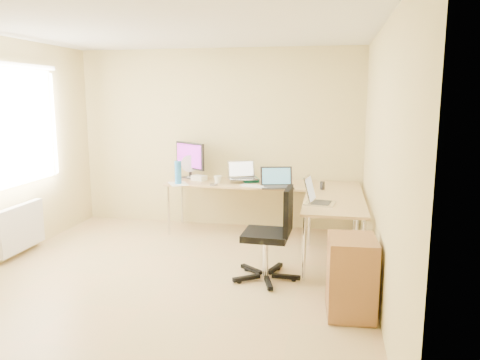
% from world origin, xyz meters
% --- Properties ---
extents(floor, '(4.50, 4.50, 0.00)m').
position_xyz_m(floor, '(0.00, 0.00, 0.00)').
color(floor, tan).
rests_on(floor, ground).
extents(ceiling, '(4.50, 4.50, 0.00)m').
position_xyz_m(ceiling, '(0.00, 0.00, 2.60)').
color(ceiling, white).
rests_on(ceiling, ground).
extents(wall_back, '(4.50, 0.00, 4.50)m').
position_xyz_m(wall_back, '(0.00, 2.25, 1.30)').
color(wall_back, '#D3C17E').
rests_on(wall_back, ground).
extents(wall_front, '(4.50, 0.00, 4.50)m').
position_xyz_m(wall_front, '(0.00, -2.25, 1.30)').
color(wall_front, '#D3C17E').
rests_on(wall_front, ground).
extents(wall_right, '(0.00, 4.50, 4.50)m').
position_xyz_m(wall_right, '(2.10, 0.00, 1.30)').
color(wall_right, '#D3C17E').
rests_on(wall_right, ground).
extents(desk_main, '(2.65, 0.70, 0.73)m').
position_xyz_m(desk_main, '(0.72, 1.85, 0.36)').
color(desk_main, tan).
rests_on(desk_main, ground).
extents(desk_return, '(0.70, 1.30, 0.73)m').
position_xyz_m(desk_return, '(1.70, 0.85, 0.36)').
color(desk_return, tan).
rests_on(desk_return, ground).
extents(monitor, '(0.62, 0.52, 0.53)m').
position_xyz_m(monitor, '(-0.38, 2.05, 1.00)').
color(monitor, '#262323').
rests_on(monitor, desk_main).
extents(book_stack, '(0.29, 0.34, 0.05)m').
position_xyz_m(book_stack, '(0.53, 1.96, 0.75)').
color(book_stack, '#0E5647').
rests_on(book_stack, desk_main).
extents(laptop_center, '(0.47, 0.42, 0.25)m').
position_xyz_m(laptop_center, '(0.44, 1.84, 0.90)').
color(laptop_center, silver).
rests_on(laptop_center, desk_main).
extents(laptop_black, '(0.48, 0.40, 0.27)m').
position_xyz_m(laptop_black, '(0.96, 1.57, 0.86)').
color(laptop_black, '#262424').
rests_on(laptop_black, desk_main).
extents(keyboard, '(0.42, 0.25, 0.02)m').
position_xyz_m(keyboard, '(0.66, 1.55, 0.74)').
color(keyboard, white).
rests_on(keyboard, desk_main).
extents(mouse, '(0.11, 0.07, 0.04)m').
position_xyz_m(mouse, '(0.67, 1.55, 0.75)').
color(mouse, silver).
rests_on(mouse, desk_main).
extents(mug, '(0.13, 0.13, 0.10)m').
position_xyz_m(mug, '(0.11, 1.73, 0.78)').
color(mug, white).
rests_on(mug, desk_main).
extents(cd_stack, '(0.12, 0.12, 0.03)m').
position_xyz_m(cd_stack, '(0.10, 1.55, 0.74)').
color(cd_stack, '#B0B0D3').
rests_on(cd_stack, desk_main).
extents(water_bottle, '(0.10, 0.10, 0.32)m').
position_xyz_m(water_bottle, '(-0.40, 1.55, 0.89)').
color(water_bottle, '#2D7ECE').
rests_on(water_bottle, desk_main).
extents(papers, '(0.36, 0.40, 0.01)m').
position_xyz_m(papers, '(-0.40, 1.55, 0.73)').
color(papers, white).
rests_on(papers, desk_main).
extents(white_box, '(0.23, 0.21, 0.07)m').
position_xyz_m(white_box, '(-0.20, 1.89, 0.77)').
color(white_box, white).
rests_on(white_box, desk_main).
extents(desk_fan, '(0.30, 0.30, 0.31)m').
position_xyz_m(desk_fan, '(-0.38, 2.05, 0.89)').
color(desk_fan, silver).
rests_on(desk_fan, desk_main).
extents(black_cup, '(0.08, 0.08, 0.10)m').
position_xyz_m(black_cup, '(1.55, 1.55, 0.78)').
color(black_cup, '#252424').
rests_on(black_cup, desk_main).
extents(laptop_return, '(0.42, 0.35, 0.25)m').
position_xyz_m(laptop_return, '(1.54, 0.71, 0.86)').
color(laptop_return, silver).
rests_on(laptop_return, desk_return).
extents(office_chair, '(0.62, 0.62, 1.01)m').
position_xyz_m(office_chair, '(1.00, 0.22, 0.50)').
color(office_chair, black).
rests_on(office_chair, ground).
extents(cabinet, '(0.44, 0.53, 0.70)m').
position_xyz_m(cabinet, '(1.85, -0.45, 0.36)').
color(cabinet, '#966023').
rests_on(cabinet, ground).
extents(radiator, '(0.09, 0.80, 0.55)m').
position_xyz_m(radiator, '(-2.03, 0.40, 0.35)').
color(radiator, white).
rests_on(radiator, ground).
extents(window, '(0.10, 1.80, 1.40)m').
position_xyz_m(window, '(-2.05, 0.40, 1.55)').
color(window, white).
rests_on(window, wall_left).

